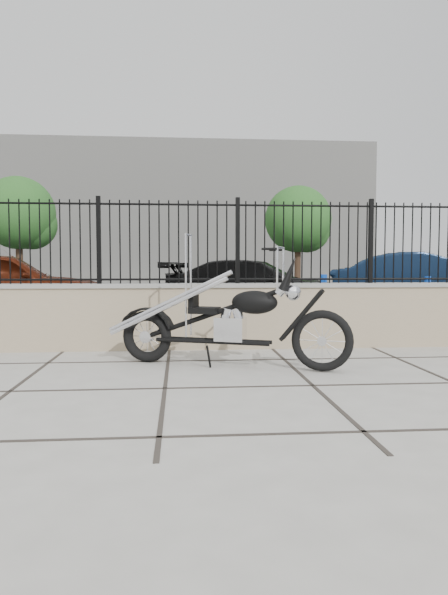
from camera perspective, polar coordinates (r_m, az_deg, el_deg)
name	(u,v)px	position (r m, az deg, el deg)	size (l,w,h in m)	color
ground_plane	(165,389)	(5.38, -6.38, -9.71)	(90.00, 90.00, 0.00)	#99968E
parking_lot	(175,302)	(17.78, -5.27, -0.45)	(30.00, 30.00, 0.00)	black
retaining_wall	(169,316)	(7.77, -5.89, -2.03)	(14.00, 0.36, 0.96)	gray
iron_fence	(169,242)	(7.74, -5.94, 5.95)	(14.00, 0.08, 1.20)	black
background_building	(177,218)	(31.85, -5.10, 8.50)	(22.00, 6.00, 8.00)	beige
chopper_motorcycle	(226,299)	(6.36, 0.23, -0.17)	(2.73, 0.48, 1.64)	black
car_red	(2,284)	(13.29, -22.77, 1.33)	(1.85, 4.60, 1.57)	#4E190B
car_black	(256,287)	(13.38, 3.42, 1.16)	(1.90, 4.67, 1.36)	black
car_blue	(424,283)	(14.31, 20.67, 1.46)	(1.63, 4.68, 1.54)	#0E1C33
bollard_a	(78,309)	(9.64, -15.48, -1.23)	(0.11, 0.11, 0.90)	#0B43B2
bollard_b	(323,303)	(9.86, 10.63, -0.61)	(0.13, 0.13, 1.06)	#0D24CA
bollard_c	(427,301)	(11.41, 21.02, -0.37)	(0.12, 0.12, 1.00)	#0B24A9
tree_left	(18,210)	(22.95, -21.25, 8.79)	(2.90, 2.90, 4.90)	#382619
tree_right	(298,216)	(22.24, 7.97, 8.65)	(2.73, 2.73, 4.61)	#382619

